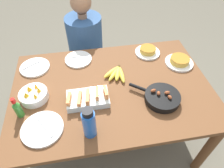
# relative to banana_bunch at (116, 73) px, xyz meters

# --- Properties ---
(ground_plane) EXTENTS (14.00, 14.00, 0.00)m
(ground_plane) POSITION_rel_banana_bunch_xyz_m (-0.06, -0.12, -0.75)
(ground_plane) COLOR #666051
(dining_table) EXTENTS (1.48, 0.99, 0.73)m
(dining_table) POSITION_rel_banana_bunch_xyz_m (-0.06, -0.12, -0.11)
(dining_table) COLOR brown
(dining_table) RESTS_ON ground_plane
(banana_bunch) EXTENTS (0.17, 0.20, 0.04)m
(banana_bunch) POSITION_rel_banana_bunch_xyz_m (0.00, 0.00, 0.00)
(banana_bunch) COLOR gold
(banana_bunch) RESTS_ON dining_table
(melon_tray) EXTENTS (0.29, 0.17, 0.10)m
(melon_tray) POSITION_rel_banana_bunch_xyz_m (-0.24, -0.23, 0.01)
(melon_tray) COLOR silver
(melon_tray) RESTS_ON dining_table
(skillet) EXTENTS (0.33, 0.29, 0.08)m
(skillet) POSITION_rel_banana_bunch_xyz_m (0.26, -0.30, 0.01)
(skillet) COLOR black
(skillet) RESTS_ON dining_table
(frittata_plate_center) EXTENTS (0.23, 0.23, 0.06)m
(frittata_plate_center) POSITION_rel_banana_bunch_xyz_m (0.54, 0.05, 0.00)
(frittata_plate_center) COLOR white
(frittata_plate_center) RESTS_ON dining_table
(frittata_plate_side) EXTENTS (0.22, 0.22, 0.06)m
(frittata_plate_side) POSITION_rel_banana_bunch_xyz_m (0.32, 0.23, 0.00)
(frittata_plate_side) COLOR white
(frittata_plate_side) RESTS_ON dining_table
(empty_plate_near_front) EXTENTS (0.23, 0.23, 0.02)m
(empty_plate_near_front) POSITION_rel_banana_bunch_xyz_m (-0.29, 0.24, -0.01)
(empty_plate_near_front) COLOR white
(empty_plate_near_front) RESTS_ON dining_table
(empty_plate_far_left) EXTENTS (0.26, 0.26, 0.02)m
(empty_plate_far_left) POSITION_rel_banana_bunch_xyz_m (-0.54, -0.40, -0.01)
(empty_plate_far_left) COLOR white
(empty_plate_far_left) RESTS_ON dining_table
(empty_plate_far_right) EXTENTS (0.24, 0.24, 0.02)m
(empty_plate_far_right) POSITION_rel_banana_bunch_xyz_m (-0.64, 0.19, -0.01)
(empty_plate_far_right) COLOR white
(empty_plate_far_right) RESTS_ON dining_table
(fruit_bowl_mango) EXTENTS (0.20, 0.20, 0.10)m
(fruit_bowl_mango) POSITION_rel_banana_bunch_xyz_m (-0.62, -0.14, 0.01)
(fruit_bowl_mango) COLOR white
(fruit_bowl_mango) RESTS_ON dining_table
(water_bottle) EXTENTS (0.08, 0.08, 0.23)m
(water_bottle) POSITION_rel_banana_bunch_xyz_m (-0.25, -0.48, 0.09)
(water_bottle) COLOR blue
(water_bottle) RESTS_ON dining_table
(hot_sauce_bottle) EXTENTS (0.05, 0.05, 0.17)m
(hot_sauce_bottle) POSITION_rel_banana_bunch_xyz_m (-0.69, -0.27, 0.05)
(hot_sauce_bottle) COLOR #337F2D
(hot_sauce_bottle) RESTS_ON dining_table
(person_figure) EXTENTS (0.39, 0.39, 1.14)m
(person_figure) POSITION_rel_banana_bunch_xyz_m (-0.21, 0.65, -0.29)
(person_figure) COLOR black
(person_figure) RESTS_ON ground_plane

